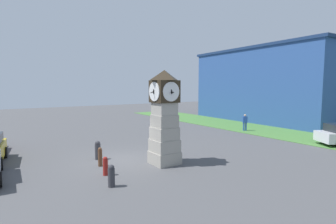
{
  "coord_description": "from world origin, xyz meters",
  "views": [
    {
      "loc": [
        13.4,
        -5.83,
        4.1
      ],
      "look_at": [
        0.78,
        2.66,
        2.62
      ],
      "focal_mm": 28.0,
      "sensor_mm": 36.0,
      "label": 1
    }
  ],
  "objects_px": {
    "bollard_mid_row": "(100,157)",
    "bollard_end_row": "(111,176)",
    "bollard_far_row": "(105,166)",
    "pedestrian_by_cars": "(245,122)",
    "clock_tower": "(164,119)",
    "bollard_near_tower": "(98,150)"
  },
  "relations": [
    {
      "from": "bollard_far_row",
      "to": "clock_tower",
      "type": "bearing_deg",
      "value": 90.53
    },
    {
      "from": "bollard_near_tower",
      "to": "bollard_end_row",
      "type": "relative_size",
      "value": 1.15
    },
    {
      "from": "bollard_mid_row",
      "to": "bollard_end_row",
      "type": "distance_m",
      "value": 3.04
    },
    {
      "from": "pedestrian_by_cars",
      "to": "clock_tower",
      "type": "bearing_deg",
      "value": -69.35
    },
    {
      "from": "bollard_end_row",
      "to": "pedestrian_by_cars",
      "type": "distance_m",
      "value": 16.49
    },
    {
      "from": "bollard_mid_row",
      "to": "pedestrian_by_cars",
      "type": "relative_size",
      "value": 0.63
    },
    {
      "from": "clock_tower",
      "to": "pedestrian_by_cars",
      "type": "xyz_separation_m",
      "value": [
        -4.44,
        11.78,
        -1.54
      ]
    },
    {
      "from": "bollard_end_row",
      "to": "pedestrian_by_cars",
      "type": "xyz_separation_m",
      "value": [
        -5.95,
        15.37,
        0.42
      ]
    },
    {
      "from": "bollard_far_row",
      "to": "pedestrian_by_cars",
      "type": "bearing_deg",
      "value": 106.51
    },
    {
      "from": "bollard_end_row",
      "to": "bollard_far_row",
      "type": "bearing_deg",
      "value": 168.5
    },
    {
      "from": "bollard_near_tower",
      "to": "pedestrian_by_cars",
      "type": "distance_m",
      "value": 14.57
    },
    {
      "from": "bollard_end_row",
      "to": "pedestrian_by_cars",
      "type": "height_order",
      "value": "pedestrian_by_cars"
    },
    {
      "from": "bollard_near_tower",
      "to": "bollard_end_row",
      "type": "height_order",
      "value": "bollard_near_tower"
    },
    {
      "from": "clock_tower",
      "to": "bollard_end_row",
      "type": "height_order",
      "value": "clock_tower"
    },
    {
      "from": "bollard_end_row",
      "to": "pedestrian_by_cars",
      "type": "bearing_deg",
      "value": 111.17
    },
    {
      "from": "bollard_mid_row",
      "to": "bollard_end_row",
      "type": "bearing_deg",
      "value": -10.99
    },
    {
      "from": "clock_tower",
      "to": "bollard_mid_row",
      "type": "height_order",
      "value": "clock_tower"
    },
    {
      "from": "clock_tower",
      "to": "bollard_far_row",
      "type": "xyz_separation_m",
      "value": [
        0.03,
        -3.29,
        -1.98
      ]
    },
    {
      "from": "clock_tower",
      "to": "bollard_far_row",
      "type": "bearing_deg",
      "value": -89.47
    },
    {
      "from": "bollard_far_row",
      "to": "bollard_end_row",
      "type": "xyz_separation_m",
      "value": [
        1.49,
        -0.3,
        0.03
      ]
    },
    {
      "from": "bollard_far_row",
      "to": "bollard_end_row",
      "type": "relative_size",
      "value": 0.95
    },
    {
      "from": "bollard_far_row",
      "to": "bollard_end_row",
      "type": "distance_m",
      "value": 1.52
    }
  ]
}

